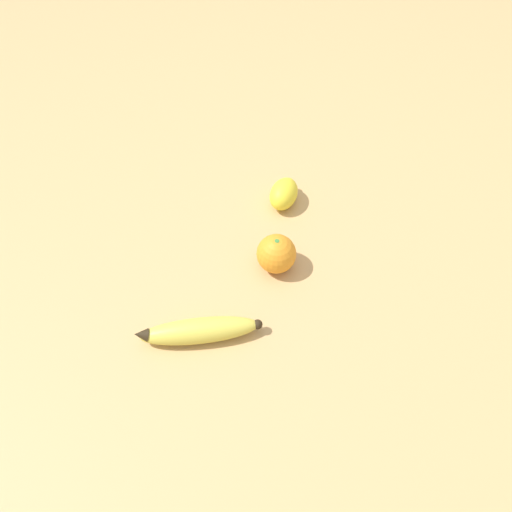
% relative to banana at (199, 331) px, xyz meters
% --- Properties ---
extents(ground_plane, '(3.00, 3.00, 0.00)m').
position_rel_banana_xyz_m(ground_plane, '(0.18, -0.10, -0.02)').
color(ground_plane, tan).
extents(banana, '(0.16, 0.19, 0.04)m').
position_rel_banana_xyz_m(banana, '(0.00, 0.00, 0.00)').
color(banana, '#DBCC4C').
rests_on(banana, ground_plane).
extents(orange, '(0.07, 0.07, 0.07)m').
position_rel_banana_xyz_m(orange, '(0.20, -0.04, 0.02)').
color(orange, orange).
rests_on(orange, ground_plane).
extents(lemon, '(0.09, 0.07, 0.06)m').
position_rel_banana_xyz_m(lemon, '(0.36, 0.02, 0.01)').
color(lemon, yellow).
rests_on(lemon, ground_plane).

